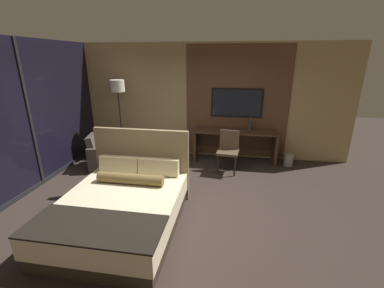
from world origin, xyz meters
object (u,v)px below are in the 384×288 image
desk (235,140)px  floor_lamp (118,93)px  bed (122,207)px  vase_tall (250,122)px  waste_bin (288,160)px  armchair_by_window (107,155)px  book (229,130)px  tv (237,103)px  desk_chair (228,147)px

desk → floor_lamp: size_ratio=1.02×
bed → vase_tall: bearing=56.6°
floor_lamp → waste_bin: bearing=0.7°
bed → armchair_by_window: bed is taller
waste_bin → book: bearing=176.9°
bed → tv: (1.65, 3.15, 1.09)m
desk_chair → vase_tall: vase_tall is taller
bed → vase_tall: size_ratio=5.42×
armchair_by_window → vase_tall: bearing=-88.8°
vase_tall → floor_lamp: bearing=-175.7°
tv → book: tv is taller
armchair_by_window → waste_bin: armchair_by_window is taller
tv → vase_tall: bearing=-23.1°
tv → book: bearing=-122.1°
tv → desk_chair: 1.22m
armchair_by_window → book: book is taller
floor_lamp → waste_bin: 4.40m
tv → book: 0.68m
desk_chair → book: bearing=98.0°
vase_tall → book: bearing=-167.4°
desk_chair → vase_tall: size_ratio=2.39×
bed → tv: size_ratio=1.70×
tv → waste_bin: 1.83m
floor_lamp → vase_tall: (3.19, 0.24, -0.66)m
floor_lamp → bed: bearing=-66.4°
bed → desk_chair: bed is taller
armchair_by_window → book: 2.95m
tv → book: size_ratio=5.34×
bed → vase_tall: bed is taller
bed → armchair_by_window: (-1.30, 2.07, -0.05)m
desk_chair → vase_tall: 0.96m
desk_chair → desk: bearing=83.6°
desk → book: 0.31m
armchair_by_window → bed: bearing=-162.6°
desk_chair → armchair_by_window: 2.83m
desk_chair → vase_tall: bearing=62.3°
book → armchair_by_window: bearing=-163.5°
tv → waste_bin: size_ratio=4.39×
bed → floor_lamp: (-1.21, 2.77, 1.32)m
desk_chair → floor_lamp: (-2.72, 0.49, 1.08)m
floor_lamp → waste_bin: floor_lamp is taller
vase_tall → waste_bin: size_ratio=1.37×
vase_tall → waste_bin: vase_tall is taller
armchair_by_window → book: size_ratio=4.07×
desk → floor_lamp: 3.06m
floor_lamp → waste_bin: size_ratio=6.93×
tv → floor_lamp: floor_lamp is taller
floor_lamp → book: (2.69, 0.13, -0.84)m
vase_tall → book: vase_tall is taller
book → desk_chair: bearing=-87.7°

